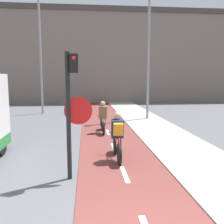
# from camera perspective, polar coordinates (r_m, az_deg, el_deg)

# --- Properties ---
(building_row_background) EXTENTS (60.00, 5.20, 9.23)m
(building_row_background) POSITION_cam_1_polar(r_m,az_deg,el_deg) (27.14, -3.98, 12.38)
(building_row_background) COLOR slate
(building_row_background) RESTS_ON ground_plane
(traffic_light_pole) EXTENTS (0.67, 0.25, 3.08)m
(traffic_light_pole) POSITION_cam_1_polar(r_m,az_deg,el_deg) (6.00, -9.20, 2.32)
(traffic_light_pole) COLOR black
(traffic_light_pole) RESTS_ON ground_plane
(street_lamp_far) EXTENTS (0.36, 0.36, 7.99)m
(street_lamp_far) POSITION_cam_1_polar(r_m,az_deg,el_deg) (17.90, -16.12, 14.96)
(street_lamp_far) COLOR gray
(street_lamp_far) RESTS_ON ground_plane
(street_lamp_sidewalk) EXTENTS (0.36, 0.36, 7.97)m
(street_lamp_sidewalk) POSITION_cam_1_polar(r_m,az_deg,el_deg) (15.16, 8.41, 16.50)
(street_lamp_sidewalk) COLOR gray
(street_lamp_sidewalk) RESTS_ON ground_plane
(cyclist_near) EXTENTS (0.46, 1.68, 1.46)m
(cyclist_near) POSITION_cam_1_polar(r_m,az_deg,el_deg) (7.54, 1.22, -5.76)
(cyclist_near) COLOR black
(cyclist_near) RESTS_ON ground_plane
(cyclist_far) EXTENTS (0.46, 1.65, 1.44)m
(cyclist_far) POSITION_cam_1_polar(r_m,az_deg,el_deg) (11.23, -2.12, -1.47)
(cyclist_far) COLOR black
(cyclist_far) RESTS_ON ground_plane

